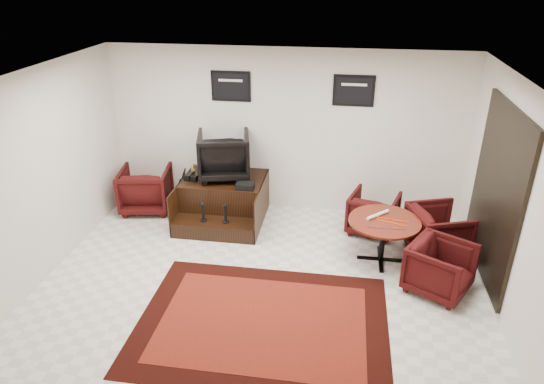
% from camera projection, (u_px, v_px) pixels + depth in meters
% --- Properties ---
extents(ground, '(6.00, 6.00, 0.00)m').
position_uv_depth(ground, '(260.00, 289.00, 6.55)').
color(ground, beige).
rests_on(ground, ground).
extents(room_shell, '(6.02, 5.02, 2.81)m').
position_uv_depth(room_shell, '(293.00, 165.00, 5.84)').
color(room_shell, beige).
rests_on(room_shell, ground).
extents(area_rug, '(3.03, 2.28, 0.01)m').
position_uv_depth(area_rug, '(263.00, 323.00, 5.92)').
color(area_rug, black).
rests_on(area_rug, ground).
extents(shine_podium, '(1.38, 1.42, 0.71)m').
position_uv_depth(shine_podium, '(224.00, 200.00, 8.24)').
color(shine_podium, black).
rests_on(shine_podium, ground).
extents(shine_chair, '(0.99, 0.95, 0.85)m').
position_uv_depth(shine_chair, '(224.00, 153.00, 8.02)').
color(shine_chair, black).
rests_on(shine_chair, shine_podium).
extents(shoes_pair, '(0.26, 0.30, 0.10)m').
position_uv_depth(shoes_pair, '(193.00, 176.00, 8.10)').
color(shoes_pair, black).
rests_on(shoes_pair, shine_podium).
extents(polish_kit, '(0.29, 0.20, 0.10)m').
position_uv_depth(polish_kit, '(245.00, 186.00, 7.74)').
color(polish_kit, black).
rests_on(polish_kit, shine_podium).
extents(umbrella_black, '(0.29, 0.11, 0.78)m').
position_uv_depth(umbrella_black, '(175.00, 198.00, 8.18)').
color(umbrella_black, black).
rests_on(umbrella_black, ground).
extents(umbrella_hooked, '(0.34, 0.13, 0.92)m').
position_uv_depth(umbrella_hooked, '(179.00, 191.00, 8.28)').
color(umbrella_hooked, black).
rests_on(umbrella_hooked, ground).
extents(armchair_side, '(0.95, 0.91, 0.86)m').
position_uv_depth(armchair_side, '(146.00, 187.00, 8.49)').
color(armchair_side, black).
rests_on(armchair_side, ground).
extents(meeting_table, '(1.02, 1.02, 0.67)m').
position_uv_depth(meeting_table, '(384.00, 225.00, 6.93)').
color(meeting_table, '#4B130A').
rests_on(meeting_table, ground).
extents(table_chair_back, '(0.89, 0.86, 0.74)m').
position_uv_depth(table_chair_back, '(373.00, 211.00, 7.79)').
color(table_chair_back, black).
rests_on(table_chair_back, ground).
extents(table_chair_window, '(0.95, 0.98, 0.81)m').
position_uv_depth(table_chair_window, '(439.00, 229.00, 7.21)').
color(table_chair_window, black).
rests_on(table_chair_window, ground).
extents(table_chair_corner, '(0.98, 1.00, 0.77)m').
position_uv_depth(table_chair_corner, '(441.00, 266.00, 6.35)').
color(table_chair_corner, black).
rests_on(table_chair_corner, ground).
extents(paper_roll, '(0.33, 0.33, 0.05)m').
position_uv_depth(paper_roll, '(378.00, 215.00, 7.00)').
color(paper_roll, white).
rests_on(paper_roll, meeting_table).
extents(table_clutter, '(0.57, 0.33, 0.01)m').
position_uv_depth(table_clutter, '(390.00, 223.00, 6.81)').
color(table_clutter, '#E6490C').
rests_on(table_clutter, meeting_table).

